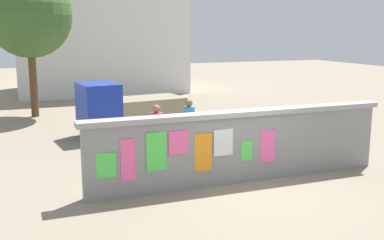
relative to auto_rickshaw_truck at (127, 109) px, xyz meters
The scene contains 9 objects.
ground 2.65m from the auto_rickshaw_truck, 55.53° to the left, with size 60.00×60.00×0.00m, color gray.
poster_wall 6.11m from the auto_rickshaw_truck, 76.76° to the right, with size 7.71×0.42×1.73m.
auto_rickshaw_truck is the anchor object (origin of this frame).
motorcycle 5.58m from the auto_rickshaw_truck, 53.35° to the right, with size 1.87×0.70×0.87m.
bicycle_near 4.13m from the auto_rickshaw_truck, 26.53° to the right, with size 1.71×0.44×0.95m.
person_walking 3.33m from the auto_rickshaw_truck, 70.10° to the right, with size 0.37×0.37×1.62m.
person_bystander 3.73m from the auto_rickshaw_truck, 90.58° to the right, with size 0.48×0.48×1.62m.
tree_roadside 6.42m from the auto_rickshaw_truck, 121.03° to the left, with size 3.47×3.47×5.93m.
building_background 12.62m from the auto_rickshaw_truck, 84.42° to the left, with size 9.64×6.66×6.72m.
Camera 1 is at (-4.93, -9.46, 3.59)m, focal length 42.77 mm.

